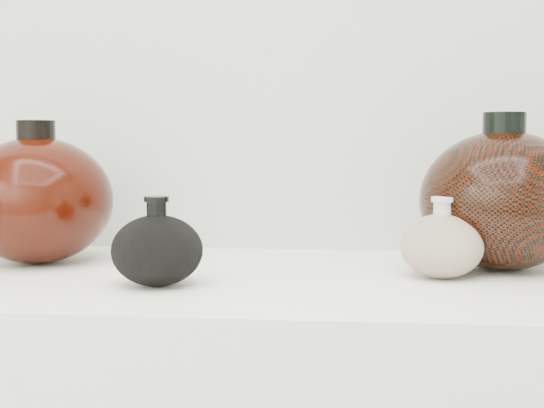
# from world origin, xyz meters

# --- Properties ---
(black_gourd_vase) EXTENTS (0.14, 0.14, 0.11)m
(black_gourd_vase) POSITION_xyz_m (-0.12, 0.87, 0.95)
(black_gourd_vase) COLOR black
(black_gourd_vase) RESTS_ON display_counter
(cream_gourd_vase) EXTENTS (0.12, 0.12, 0.11)m
(cream_gourd_vase) POSITION_xyz_m (0.24, 0.96, 0.94)
(cream_gourd_vase) COLOR #C6B697
(cream_gourd_vase) RESTS_ON display_counter
(left_round_pot) EXTENTS (0.24, 0.24, 0.21)m
(left_round_pot) POSITION_xyz_m (-0.34, 1.02, 1.00)
(left_round_pot) COLOR black
(left_round_pot) RESTS_ON display_counter
(right_round_pot) EXTENTS (0.30, 0.30, 0.22)m
(right_round_pot) POSITION_xyz_m (0.33, 1.03, 1.00)
(right_round_pot) COLOR black
(right_round_pot) RESTS_ON display_counter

